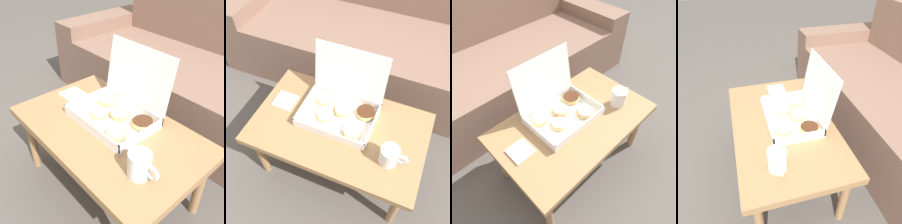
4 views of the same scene
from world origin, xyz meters
The scene contains 5 objects.
ground_plane centered at (0.00, 0.00, 0.00)m, with size 12.00×12.00×0.00m, color #514C47.
coffee_table centered at (0.00, -0.12, 0.37)m, with size 0.92×0.56×0.41m.
pastry_box centered at (-0.02, -0.02, 0.47)m, with size 0.40×0.33×0.33m.
coffee_mug centered at (0.30, -0.21, 0.47)m, with size 0.14×0.09×0.11m.
napkin_stack centered at (-0.35, -0.07, 0.42)m, with size 0.11×0.11×0.01m.
Camera 4 is at (0.92, -0.33, 1.23)m, focal length 35.00 mm.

